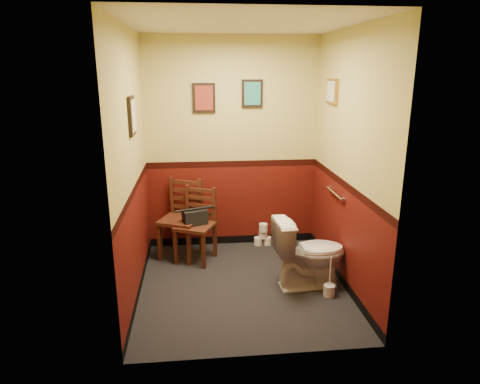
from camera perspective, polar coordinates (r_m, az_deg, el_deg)
name	(u,v)px	position (r m, az deg, el deg)	size (l,w,h in m)	color
floor	(242,285)	(4.81, 0.32, -12.35)	(2.20, 2.40, 0.00)	black
ceiling	(243,23)	(4.25, 0.38, 21.59)	(2.20, 2.40, 0.00)	silver
wall_back	(232,145)	(5.51, -1.03, 6.23)	(2.20, 2.70, 0.00)	#4B0F0A
wall_front	(260,200)	(3.19, 2.71, -1.12)	(2.20, 2.70, 0.00)	#4B0F0A
wall_left	(132,168)	(4.36, -14.21, 3.11)	(2.40, 2.70, 0.00)	#4B0F0A
wall_right	(348,163)	(4.59, 14.16, 3.74)	(2.40, 2.70, 0.00)	#4B0F0A
grab_bar	(335,194)	(4.90, 12.53, -0.20)	(0.05, 0.56, 0.06)	silver
framed_print_back_a	(204,98)	(5.40, -4.84, 12.39)	(0.28, 0.04, 0.36)	black
framed_print_back_b	(252,94)	(5.44, 1.64, 12.99)	(0.26, 0.04, 0.34)	black
framed_print_left	(132,116)	(4.37, -14.21, 9.80)	(0.04, 0.30, 0.38)	black
framed_print_right	(332,91)	(5.06, 12.15, 12.99)	(0.04, 0.34, 0.28)	olive
toilet	(309,253)	(4.71, 9.24, -8.04)	(0.44, 0.78, 0.77)	white
toilet_brush	(329,289)	(4.68, 11.81, -12.60)	(0.12, 0.12, 0.44)	silver
chair_left	(182,219)	(5.40, -7.77, -3.57)	(0.60, 0.60, 0.98)	#5B2C1B
chair_right	(197,225)	(5.28, -5.80, -4.37)	(0.56, 0.56, 0.90)	#5B2C1B
handbag	(195,217)	(5.21, -6.01, -3.36)	(0.32, 0.23, 0.21)	black
tp_stack	(263,236)	(5.80, 3.08, -5.87)	(0.24, 0.14, 0.31)	silver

